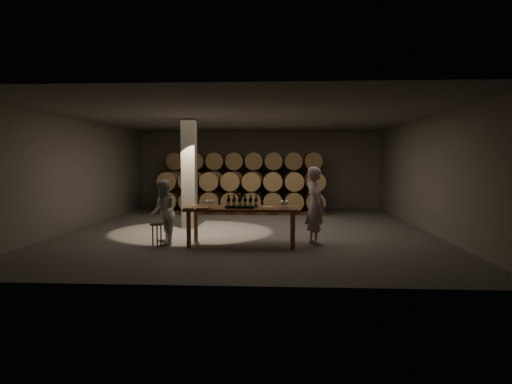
# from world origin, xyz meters

# --- Properties ---
(room) EXTENTS (12.00, 12.00, 12.00)m
(room) POSITION_xyz_m (-1.80, 0.20, 1.60)
(room) COLOR #55524F
(room) RESTS_ON ground
(tasting_table) EXTENTS (2.60, 1.10, 0.90)m
(tasting_table) POSITION_xyz_m (0.00, -2.50, 0.80)
(tasting_table) COLOR brown
(tasting_table) RESTS_ON ground
(barrel_stack_back) EXTENTS (6.26, 0.95, 2.31)m
(barrel_stack_back) POSITION_xyz_m (-0.57, 5.20, 1.20)
(barrel_stack_back) COLOR #52341C
(barrel_stack_back) RESTS_ON ground
(barrel_stack_front) EXTENTS (6.26, 0.95, 1.57)m
(barrel_stack_front) POSITION_xyz_m (-0.57, 3.80, 0.83)
(barrel_stack_front) COLOR #52341C
(barrel_stack_front) RESTS_ON ground
(bottle_cluster) EXTENTS (0.73, 0.23, 0.30)m
(bottle_cluster) POSITION_xyz_m (0.00, -2.47, 1.01)
(bottle_cluster) COLOR black
(bottle_cluster) RESTS_ON tasting_table
(lying_bottles) EXTENTS (0.75, 0.08, 0.08)m
(lying_bottles) POSITION_xyz_m (-0.02, -2.83, 0.94)
(lying_bottles) COLOR black
(lying_bottles) RESTS_ON tasting_table
(glass_cluster_left) EXTENTS (0.19, 0.30, 0.17)m
(glass_cluster_left) POSITION_xyz_m (-0.77, -2.59, 1.02)
(glass_cluster_left) COLOR silver
(glass_cluster_left) RESTS_ON tasting_table
(glass_cluster_right) EXTENTS (0.19, 0.41, 0.17)m
(glass_cluster_right) POSITION_xyz_m (0.99, -2.64, 1.02)
(glass_cluster_right) COLOR silver
(glass_cluster_right) RESTS_ON tasting_table
(plate) EXTENTS (0.28, 0.28, 0.02)m
(plate) POSITION_xyz_m (0.60, -2.56, 0.91)
(plate) COLOR silver
(plate) RESTS_ON tasting_table
(notebook_near) EXTENTS (0.31, 0.27, 0.03)m
(notebook_near) POSITION_xyz_m (-0.87, -2.95, 0.92)
(notebook_near) COLOR #955F36
(notebook_near) RESTS_ON tasting_table
(notebook_corner) EXTENTS (0.30, 0.35, 0.03)m
(notebook_corner) POSITION_xyz_m (-1.18, -2.91, 0.91)
(notebook_corner) COLOR #955F36
(notebook_corner) RESTS_ON tasting_table
(pen) EXTENTS (0.15, 0.05, 0.01)m
(pen) POSITION_xyz_m (-0.68, -2.93, 0.91)
(pen) COLOR black
(pen) RESTS_ON tasting_table
(stool) EXTENTS (0.32, 0.32, 0.54)m
(stool) POSITION_xyz_m (-1.96, -2.77, 0.44)
(stool) COLOR #52341C
(stool) RESTS_ON ground
(person_man) EXTENTS (0.65, 0.79, 1.84)m
(person_man) POSITION_xyz_m (1.72, -2.34, 0.92)
(person_man) COLOR beige
(person_man) RESTS_ON ground
(person_woman) EXTENTS (0.85, 0.93, 1.54)m
(person_woman) POSITION_xyz_m (-1.86, -2.56, 0.77)
(person_woman) COLOR silver
(person_woman) RESTS_ON ground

